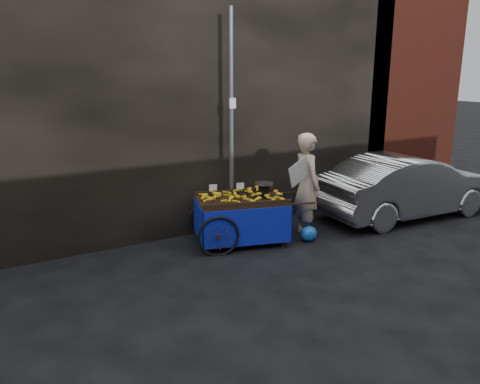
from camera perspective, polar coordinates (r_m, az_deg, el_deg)
ground at (r=7.64m, az=1.82°, el=-8.16°), size 80.00×80.00×0.00m
building_wall at (r=9.52m, az=-4.49°, el=11.81°), size 13.50×2.00×5.00m
street_pole at (r=8.37m, az=-1.07°, el=8.09°), size 0.12×0.10×4.00m
banana_cart at (r=8.12m, az=-0.16°, el=-1.54°), size 2.26×1.47×1.13m
vendor at (r=8.49m, az=8.14°, el=0.82°), size 0.93×0.76×1.90m
plastic_bag at (r=8.44m, az=8.40°, el=-5.05°), size 0.31×0.25×0.28m
parked_car at (r=10.25m, az=19.80°, el=0.70°), size 4.02×1.65×1.29m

